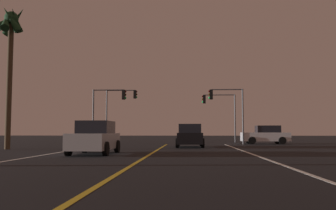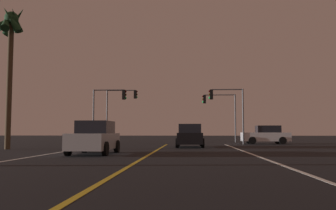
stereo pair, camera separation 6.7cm
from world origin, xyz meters
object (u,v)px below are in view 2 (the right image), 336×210
Objects in this scene: car_crossing_side at (266,135)px; palm_tree_left_mid at (11,34)px; traffic_light_near_right at (226,103)px; traffic_light_far_left at (121,103)px; car_oncoming at (95,138)px; traffic_light_far_right at (219,106)px; car_ahead_far at (190,136)px; traffic_light_near_left at (110,103)px.

palm_tree_left_mid reaches higher than car_crossing_side.
traffic_light_near_right is at bearing 33.75° from palm_tree_left_mid.
traffic_light_far_left is 0.59× the size of palm_tree_left_mid.
car_oncoming is at bearing -33.25° from palm_tree_left_mid.
car_oncoming is 0.84× the size of traffic_light_far_right.
car_crossing_side is 15.54m from traffic_light_far_left.
car_ahead_far is 0.85× the size of traffic_light_near_left.
traffic_light_far_left is (-7.38, 11.75, 3.39)m from car_ahead_far.
car_crossing_side is 0.85× the size of traffic_light_near_left.
traffic_light_far_right is (10.56, 5.50, 0.04)m from traffic_light_near_left.
traffic_light_far_left is at bearing 32.14° from car_ahead_far.
traffic_light_near_left is (-14.49, -0.88, 2.97)m from car_crossing_side.
traffic_light_near_right is at bearing 150.83° from car_oncoming.
traffic_light_near_left is 0.89× the size of traffic_light_far_left.
traffic_light_near_left is at bearing 66.32° from palm_tree_left_mid.
traffic_light_near_right is at bearing 13.29° from car_crossing_side.
traffic_light_far_left is at bearing 73.94° from palm_tree_left_mid.
traffic_light_far_right is (-3.93, 4.62, 3.01)m from car_crossing_side.
car_ahead_far is 0.84× the size of traffic_light_far_right.
car_crossing_side is 1.00× the size of car_ahead_far.
traffic_light_near_right is 18.70m from palm_tree_left_mid.
traffic_light_near_left is at bearing 3.48° from car_crossing_side.
traffic_light_far_left reaches higher than car_crossing_side.
palm_tree_left_mid is (-15.22, -10.17, 3.83)m from traffic_light_near_right.
traffic_light_far_right is at bearing 158.35° from car_oncoming.
palm_tree_left_mid reaches higher than traffic_light_far_right.
palm_tree_left_mid reaches higher than traffic_light_near_right.
car_ahead_far is 10.16m from traffic_light_near_left.
traffic_light_far_left is (-10.71, 5.50, 0.44)m from traffic_light_near_right.
palm_tree_left_mid is at bearing 108.22° from car_ahead_far.
traffic_light_far_right is 0.53× the size of palm_tree_left_mid.
traffic_light_far_left is (0.05, 5.50, 0.42)m from traffic_light_near_left.
car_oncoming is 19.68m from car_crossing_side.
car_ahead_far is at bearing -40.07° from traffic_light_near_left.
car_crossing_side is 0.84× the size of traffic_light_far_right.
traffic_light_near_right is (3.32, 6.25, 2.95)m from car_ahead_far.
palm_tree_left_mid is (-6.99, 4.58, 6.78)m from car_oncoming.
palm_tree_left_mid reaches higher than car_oncoming.
traffic_light_near_left is at bearing 0.00° from traffic_light_near_right.
traffic_light_far_left is at bearing -0.00° from traffic_light_far_right.
car_oncoming is at bearing 60.83° from traffic_light_near_right.
traffic_light_far_right reaches higher than traffic_light_near_left.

